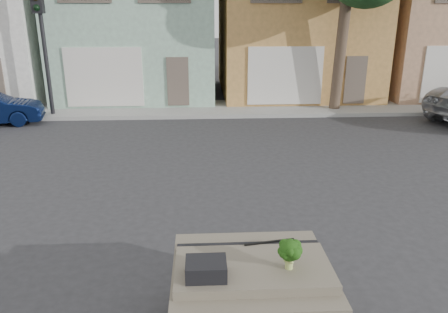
{
  "coord_description": "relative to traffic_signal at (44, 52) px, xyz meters",
  "views": [
    {
      "loc": [
        -0.61,
        -7.76,
        4.1
      ],
      "look_at": [
        -0.16,
        0.5,
        1.3
      ],
      "focal_mm": 35.0,
      "sensor_mm": 36.0,
      "label": 1
    }
  ],
  "objects": [
    {
      "name": "broccoli",
      "position": [
        6.92,
        -12.74,
        -1.24
      ],
      "size": [
        0.4,
        0.4,
        0.38
      ],
      "primitive_type": "cube",
      "rotation": [
        0.0,
        0.0,
        2.76
      ],
      "color": "#15360C",
      "rests_on": "car_dashboard"
    },
    {
      "name": "sidewalk",
      "position": [
        6.5,
        1.0,
        -2.47
      ],
      "size": [
        40.0,
        3.0,
        0.15
      ],
      "primitive_type": "cube",
      "color": "gray",
      "rests_on": "ground"
    },
    {
      "name": "tree_near",
      "position": [
        11.5,
        0.3,
        1.7
      ],
      "size": [
        4.4,
        4.0,
        8.5
      ],
      "primitive_type": "cube",
      "color": "#1B3F1B",
      "rests_on": "ground"
    },
    {
      "name": "car_dashboard",
      "position": [
        6.5,
        -12.5,
        -1.99
      ],
      "size": [
        2.0,
        1.8,
        1.12
      ],
      "primitive_type": "cube",
      "color": "#675E4E",
      "rests_on": "ground"
    },
    {
      "name": "traffic_signal",
      "position": [
        0.0,
        0.0,
        0.0
      ],
      "size": [
        0.4,
        0.4,
        5.1
      ],
      "primitive_type": "cube",
      "color": "black",
      "rests_on": "ground"
    },
    {
      "name": "ground_plane",
      "position": [
        6.5,
        -9.5,
        -2.55
      ],
      "size": [
        120.0,
        120.0,
        0.0
      ],
      "primitive_type": "plane",
      "color": "#303033",
      "rests_on": "ground"
    },
    {
      "name": "instrument_hump",
      "position": [
        5.92,
        -12.85,
        -1.33
      ],
      "size": [
        0.48,
        0.38,
        0.2
      ],
      "primitive_type": "cube",
      "color": "black",
      "rests_on": "car_dashboard"
    },
    {
      "name": "townhouse_tan",
      "position": [
        10.5,
        5.0,
        1.23
      ],
      "size": [
        7.2,
        8.2,
        7.55
      ],
      "primitive_type": "cube",
      "color": "#B98747",
      "rests_on": "ground"
    },
    {
      "name": "townhouse_beige",
      "position": [
        18.0,
        5.0,
        1.23
      ],
      "size": [
        7.2,
        8.2,
        7.55
      ],
      "primitive_type": "cube",
      "color": "tan",
      "rests_on": "ground"
    },
    {
      "name": "wiper_arm",
      "position": [
        6.78,
        -12.12,
        -1.42
      ],
      "size": [
        0.69,
        0.15,
        0.02
      ],
      "primitive_type": "cube",
      "rotation": [
        0.0,
        0.0,
        0.17
      ],
      "color": "black",
      "rests_on": "car_dashboard"
    },
    {
      "name": "townhouse_mint",
      "position": [
        3.0,
        5.0,
        1.23
      ],
      "size": [
        7.2,
        8.2,
        7.55
      ],
      "primitive_type": "cube",
      "color": "#8FB49C",
      "rests_on": "ground"
    }
  ]
}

